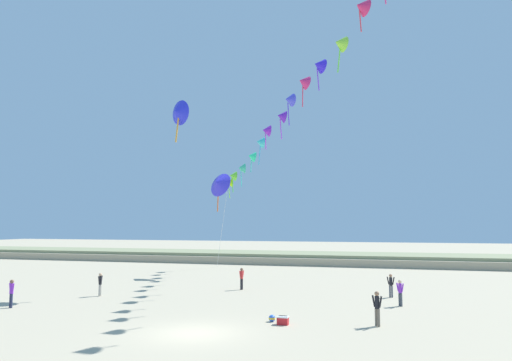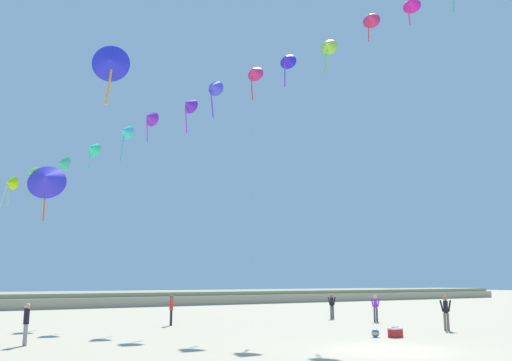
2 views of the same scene
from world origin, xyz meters
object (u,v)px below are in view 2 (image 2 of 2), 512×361
object	(u,v)px
person_far_right	(26,321)
large_kite_low_lead	(46,179)
person_mid_center	(332,304)
large_kite_mid_trail	(110,61)
beach_cooler	(395,333)
person_far_left	(375,306)
person_near_right	(171,308)
beach_ball	(375,333)
person_near_left	(446,311)

from	to	relation	value
person_far_right	large_kite_low_lead	distance (m)	17.62
person_mid_center	large_kite_low_lead	bearing A→B (deg)	149.20
person_mid_center	person_far_right	bearing A→B (deg)	-165.94
large_kite_mid_trail	beach_cooler	size ratio (longest dim) A/B	6.06
person_far_left	beach_cooler	distance (m)	9.40
person_near_right	person_far_right	world-z (taller)	person_near_right
beach_cooler	person_near_right	bearing A→B (deg)	116.94
large_kite_low_lead	person_mid_center	bearing A→B (deg)	-30.80
person_mid_center	beach_ball	world-z (taller)	person_mid_center
person_near_left	beach_ball	xyz separation A→B (m)	(-5.40, -0.33, -0.83)
large_kite_mid_trail	beach_ball	bearing A→B (deg)	-42.02
person_mid_center	beach_cooler	distance (m)	12.06
person_far_left	large_kite_mid_trail	distance (m)	21.45
person_far_left	large_kite_low_lead	xyz separation A→B (m)	(-17.35, 13.55, 8.45)
beach_cooler	beach_ball	size ratio (longest dim) A/B	1.59
person_far_left	person_near_left	bearing A→B (deg)	-101.72
person_near_right	person_far_left	distance (m)	12.63
person_far_left	beach_ball	bearing A→B (deg)	-135.28
person_far_left	beach_ball	distance (m)	9.48
large_kite_low_lead	beach_ball	distance (m)	24.62
person_near_left	large_kite_mid_trail	distance (m)	22.05
person_mid_center	large_kite_mid_trail	distance (m)	20.95
person_near_left	large_kite_mid_trail	bearing A→B (deg)	150.59
beach_ball	person_far_left	bearing A→B (deg)	44.72
person_mid_center	beach_ball	bearing A→B (deg)	-121.33
beach_cooler	person_far_left	bearing A→B (deg)	50.14
person_near_right	large_kite_low_lead	bearing A→B (deg)	120.75
person_near_right	person_mid_center	distance (m)	11.37
person_near_right	beach_cooler	size ratio (longest dim) A/B	2.95
person_near_right	beach_ball	size ratio (longest dim) A/B	4.70
person_far_left	beach_cooler	xyz separation A→B (m)	(-6.01, -7.19, -0.74)
person_far_right	large_kite_low_lead	world-z (taller)	large_kite_low_lead
large_kite_mid_trail	beach_cooler	xyz separation A→B (m)	(10.72, -9.57, -13.96)
person_near_left	beach_ball	size ratio (longest dim) A/B	4.83
person_far_left	beach_cooler	size ratio (longest dim) A/B	2.85
person_far_right	beach_ball	size ratio (longest dim) A/B	4.54
person_near_left	person_far_right	distance (m)	19.98
person_far_right	large_kite_mid_trail	xyz separation A→B (m)	(3.99, 3.91, 13.22)
large_kite_mid_trail	person_mid_center	bearing A→B (deg)	4.06
person_far_right	person_far_left	bearing A→B (deg)	4.24
person_near_right	large_kite_mid_trail	xyz separation A→B (m)	(-4.86, -1.96, 13.19)
person_near_left	person_far_left	bearing A→B (deg)	78.28
person_far_right	large_kite_mid_trail	distance (m)	14.35
person_near_right	large_kite_low_lead	world-z (taller)	large_kite_low_lead
beach_cooler	large_kite_mid_trail	bearing A→B (deg)	138.25
person_near_right	beach_cooler	distance (m)	12.95
person_near_left	large_kite_mid_trail	world-z (taller)	large_kite_mid_trail
person_near_left	beach_cooler	size ratio (longest dim) A/B	3.03
person_near_right	beach_ball	xyz separation A→B (m)	(5.15, -10.98, -0.80)
person_near_right	person_mid_center	world-z (taller)	person_near_right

